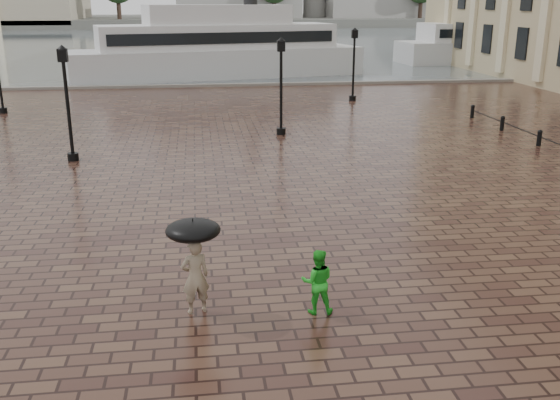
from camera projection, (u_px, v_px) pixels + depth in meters
name	position (u px, v px, depth m)	size (l,w,h in m)	color
ground	(239.00, 245.00, 16.46)	(300.00, 300.00, 0.00)	#341D17
harbour_water	(201.00, 39.00, 103.31)	(240.00, 240.00, 0.00)	#4E575F
quay_edge	(209.00, 87.00, 46.67)	(80.00, 0.60, 0.30)	slate
far_shore	(198.00, 21.00, 167.19)	(300.00, 60.00, 2.00)	#4C4C47
street_lamps	(186.00, 78.00, 32.08)	(21.44, 14.44, 4.40)	black
adult_pedestrian	(195.00, 277.00, 12.66)	(0.58, 0.38, 1.60)	gray
child_pedestrian	(317.00, 282.00, 12.70)	(0.67, 0.52, 1.38)	green
ferry_near	(218.00, 48.00, 52.01)	(24.98, 11.04, 7.97)	silver
ferry_far	(507.00, 40.00, 64.57)	(22.88, 6.83, 7.41)	silver
umbrella	(193.00, 230.00, 12.36)	(1.10, 1.10, 1.12)	black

